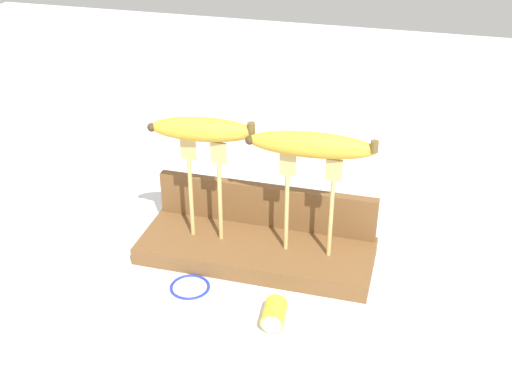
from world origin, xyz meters
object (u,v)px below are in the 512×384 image
at_px(fork_stand_right, 309,198).
at_px(banana_raised_left, 201,130).
at_px(fork_fallen_near, 202,216).
at_px(fork_stand_left, 204,182).
at_px(wire_coil, 190,286).
at_px(banana_raised_right, 311,146).
at_px(banana_chunk_near, 274,314).

distance_m(fork_stand_right, banana_raised_left, 0.20).
distance_m(fork_stand_right, fork_fallen_near, 0.28).
relative_size(fork_stand_left, wire_coil, 2.77).
relative_size(fork_stand_left, banana_raised_right, 0.89).
relative_size(banana_chunk_near, wire_coil, 0.82).
bearing_deg(fork_stand_left, banana_raised_left, -172.99).
distance_m(banana_raised_right, fork_fallen_near, 0.33).
relative_size(fork_stand_right, wire_coil, 2.68).
bearing_deg(banana_chunk_near, fork_stand_left, 136.42).
height_order(fork_stand_left, wire_coil, fork_stand_left).
distance_m(banana_raised_left, wire_coil, 0.25).
distance_m(fork_stand_left, fork_stand_right, 0.17).
relative_size(banana_raised_right, fork_fallen_near, 1.15).
relative_size(banana_raised_right, banana_chunk_near, 3.79).
xyz_separation_m(fork_stand_left, banana_chunk_near, (0.16, -0.15, -0.12)).
xyz_separation_m(fork_stand_left, banana_raised_left, (-0.00, -0.00, 0.09)).
xyz_separation_m(fork_stand_right, banana_raised_right, (-0.00, -0.00, 0.09)).
height_order(banana_raised_left, banana_raised_right, banana_raised_left).
bearing_deg(banana_raised_left, fork_fallen_near, 114.18).
bearing_deg(banana_raised_right, wire_coil, -148.66).
bearing_deg(fork_fallen_near, wire_coil, -75.60).
bearing_deg(fork_stand_right, banana_raised_right, -176.88).
relative_size(banana_raised_left, banana_chunk_near, 3.25).
xyz_separation_m(fork_stand_left, banana_raised_right, (0.17, -0.00, 0.09)).
relative_size(fork_stand_left, banana_raised_left, 1.04).
bearing_deg(fork_fallen_near, fork_stand_right, -24.76).
bearing_deg(fork_stand_right, wire_coil, -148.67).
bearing_deg(banana_raised_left, fork_stand_left, 7.01).
bearing_deg(fork_fallen_near, banana_chunk_near, -51.07).
xyz_separation_m(banana_raised_right, fork_fallen_near, (-0.22, 0.10, -0.22)).
height_order(fork_fallen_near, banana_chunk_near, banana_chunk_near).
xyz_separation_m(fork_fallen_near, banana_chunk_near, (0.20, -0.25, 0.01)).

